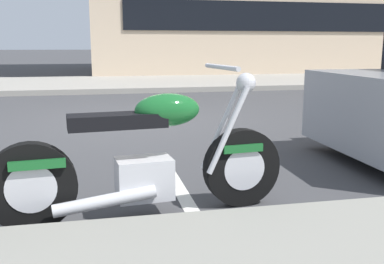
{
  "coord_description": "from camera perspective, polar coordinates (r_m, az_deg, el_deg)",
  "views": [
    {
      "loc": [
        -0.66,
        -7.2,
        1.24
      ],
      "look_at": [
        0.02,
        -4.0,
        0.6
      ],
      "focal_mm": 41.15,
      "sensor_mm": 36.0,
      "label": 1
    }
  ],
  "objects": [
    {
      "name": "parked_motorcycle",
      "position": [
        3.2,
        -5.82,
        -3.74
      ],
      "size": [
        2.16,
        0.62,
        1.1
      ],
      "rotation": [
        0.0,
        0.0,
        0.1
      ],
      "color": "black",
      "rests_on": "ground"
    },
    {
      "name": "ground_plane",
      "position": [
        7.33,
        -6.66,
        1.34
      ],
      "size": [
        260.0,
        260.0,
        0.0
      ],
      "primitive_type": "plane",
      "color": "#3D3D3F"
    },
    {
      "name": "parking_stall_stripe",
      "position": [
        3.72,
        -1.12,
        -8.28
      ],
      "size": [
        0.12,
        2.2,
        0.01
      ],
      "primitive_type": "cube",
      "color": "silver",
      "rests_on": "ground"
    }
  ]
}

